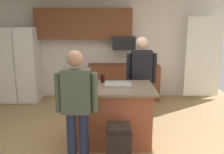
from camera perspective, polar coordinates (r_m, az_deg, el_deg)
floor at (r=4.22m, az=-3.74°, el=-15.46°), size 7.04×7.04×0.00m
back_wall at (r=6.55m, az=-2.71°, el=6.79°), size 6.40×0.10×2.60m
french_door_window_panel at (r=6.62m, az=20.38°, el=4.31°), size 0.90×0.06×2.00m
cabinet_run_upper at (r=6.33m, az=-6.53°, el=12.18°), size 2.40×0.38×0.75m
cabinet_run_lower at (r=6.39m, az=2.67°, el=-1.12°), size 1.80×0.63×0.90m
refrigerator at (r=6.56m, az=-20.55°, el=2.72°), size 0.92×0.76×1.86m
microwave_over_range at (r=6.24m, az=2.75°, el=7.87°), size 0.56×0.40×0.32m
kitchen_island at (r=4.14m, az=0.06°, el=-8.60°), size 1.36×0.92×0.95m
person_guest_by_door at (r=3.34m, az=-8.21°, el=-5.76°), size 0.57×0.22×1.64m
person_guest_left at (r=4.68m, az=6.81°, el=0.44°), size 0.57×0.23×1.72m
tumbler_amber at (r=4.08m, az=-3.80°, el=-0.97°), size 0.07×0.07×0.14m
mug_ceramic_white at (r=3.95m, az=-5.04°, el=-1.85°), size 0.12×0.08×0.09m
glass_dark_ale at (r=4.12m, az=-5.83°, el=-0.81°), size 0.06×0.06×0.15m
glass_pilsner at (r=4.28m, az=-2.19°, el=-0.34°), size 0.07×0.07×0.14m
serving_tray at (r=4.05m, az=1.42°, el=-1.81°), size 0.44×0.30×0.04m
trash_bin at (r=3.55m, az=1.50°, el=-15.74°), size 0.34×0.34×0.61m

